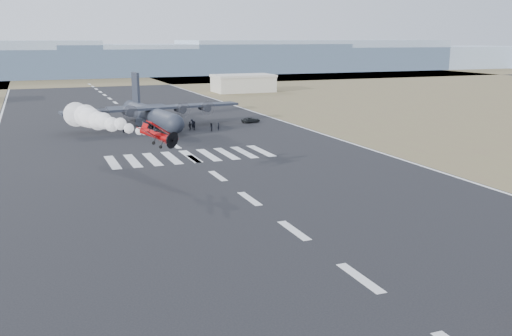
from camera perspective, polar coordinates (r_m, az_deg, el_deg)
ground at (r=45.73m, az=10.38°, el=-10.76°), size 500.00×500.00×0.00m
scrub_far at (r=266.89m, az=-16.87°, el=8.44°), size 500.00×80.00×0.00m
runway_markings at (r=99.63m, az=-8.09°, el=2.25°), size 60.00×260.00×0.01m
ridge_seg_d at (r=296.40m, az=-17.48°, el=10.05°), size 150.00×50.00×13.00m
ridge_seg_e at (r=308.23m, az=-5.16°, el=10.85°), size 150.00×50.00×15.00m
ridge_seg_f at (r=332.58m, az=5.84°, el=11.15°), size 150.00×50.00×17.00m
ridge_seg_g at (r=367.05m, az=15.04°, el=10.63°), size 150.00×50.00×13.00m
hangar_right at (r=198.20m, az=-1.28°, el=8.49°), size 20.50×12.50×5.90m
aerobatic_biplane at (r=71.52m, az=-9.83°, el=3.30°), size 5.27×5.59×4.17m
smoke_trail at (r=88.48m, az=-16.31°, el=4.88°), size 8.99×21.89×3.76m
transport_aircraft at (r=121.15m, az=-10.44°, el=5.37°), size 37.24×30.58×10.74m
support_vehicle at (r=125.54m, az=-0.51°, el=4.83°), size 4.49×2.77×1.16m
crew_a at (r=115.00m, az=-3.77°, el=4.17°), size 0.50×0.60×1.61m
crew_b at (r=114.91m, az=-13.03°, el=3.85°), size 0.83×0.89×1.57m
crew_c at (r=120.08m, az=-6.43°, el=4.50°), size 0.96×1.17×1.65m
crew_d at (r=115.81m, az=-6.62°, el=4.21°), size 1.13×1.06×1.76m
crew_e at (r=117.47m, az=-10.09°, el=4.21°), size 0.58×0.88×1.73m
crew_f at (r=116.19m, az=-6.21°, el=4.26°), size 0.79×1.74×1.81m
crew_g at (r=117.37m, az=-6.32°, el=4.32°), size 0.78×0.80×1.69m
crew_h at (r=113.97m, az=-4.51°, el=4.08°), size 0.53×0.82×1.63m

